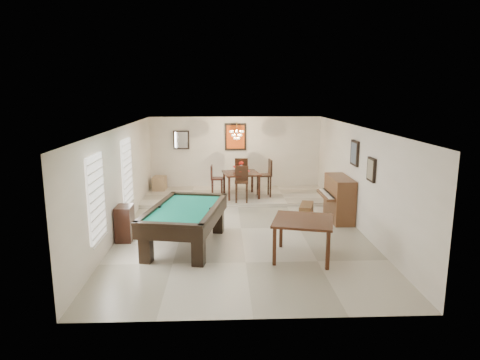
{
  "coord_description": "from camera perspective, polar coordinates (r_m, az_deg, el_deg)",
  "views": [
    {
      "loc": [
        -0.45,
        -10.53,
        3.46
      ],
      "look_at": [
        0.0,
        0.6,
        1.15
      ],
      "focal_mm": 32.0,
      "sensor_mm": 36.0,
      "label": 1
    }
  ],
  "objects": [
    {
      "name": "dining_chair_north",
      "position": [
        14.54,
        0.21,
        0.77
      ],
      "size": [
        0.46,
        0.46,
        1.16
      ],
      "primitive_type": null,
      "rotation": [
        0.0,
        0.0,
        3.06
      ],
      "color": "black",
      "rests_on": "dining_step"
    },
    {
      "name": "wall_right",
      "position": [
        11.29,
        15.53,
        0.25
      ],
      "size": [
        0.04,
        9.0,
        2.6
      ],
      "primitive_type": "cube",
      "color": "silver",
      "rests_on": "ground_plane"
    },
    {
      "name": "dining_step",
      "position": [
        14.2,
        -0.43,
        -2.14
      ],
      "size": [
        6.0,
        2.5,
        0.12
      ],
      "primitive_type": "cube",
      "color": "beige",
      "rests_on": "ground_plane"
    },
    {
      "name": "dining_table",
      "position": [
        13.81,
        0.15,
        -0.35
      ],
      "size": [
        1.26,
        1.26,
        0.91
      ],
      "primitive_type": null,
      "rotation": [
        0.0,
        0.0,
        0.16
      ],
      "color": "black",
      "rests_on": "dining_step"
    },
    {
      "name": "chandelier",
      "position": [
        13.79,
        -0.44,
        6.47
      ],
      "size": [
        0.44,
        0.44,
        0.6
      ],
      "primitive_type": null,
      "color": "#FFE5B2",
      "rests_on": "ceiling"
    },
    {
      "name": "right_picture_upper",
      "position": [
        11.46,
        15.05,
        3.49
      ],
      "size": [
        0.06,
        0.55,
        0.65
      ],
      "primitive_type": "cube",
      "color": "slate",
      "rests_on": "wall_right"
    },
    {
      "name": "square_table",
      "position": [
        9.18,
        8.37,
        -7.74
      ],
      "size": [
        1.49,
        1.49,
        0.84
      ],
      "primitive_type": null,
      "rotation": [
        0.0,
        0.0,
        -0.26
      ],
      "color": "#34190D",
      "rests_on": "ground_plane"
    },
    {
      "name": "wall_front",
      "position": [
        6.42,
        1.87,
        -7.94
      ],
      "size": [
        6.0,
        0.04,
        2.6
      ],
      "primitive_type": "cube",
      "color": "silver",
      "rests_on": "ground_plane"
    },
    {
      "name": "ground_plane",
      "position": [
        11.09,
        0.13,
        -6.51
      ],
      "size": [
        6.0,
        9.0,
        0.02
      ],
      "primitive_type": "cube",
      "color": "beige"
    },
    {
      "name": "ceiling",
      "position": [
        10.57,
        0.13,
        7.05
      ],
      "size": [
        6.0,
        9.0,
        0.04
      ],
      "primitive_type": "cube",
      "color": "white",
      "rests_on": "wall_back"
    },
    {
      "name": "window_left_rear",
      "position": [
        11.59,
        -14.83,
        1.09
      ],
      "size": [
        0.06,
        1.0,
        1.7
      ],
      "primitive_type": "cube",
      "color": "white",
      "rests_on": "wall_left"
    },
    {
      "name": "upright_piano",
      "position": [
        11.96,
        12.45,
        -2.42
      ],
      "size": [
        0.8,
        1.43,
        1.19
      ],
      "primitive_type": null,
      "color": "brown",
      "rests_on": "ground_plane"
    },
    {
      "name": "back_mirror",
      "position": [
        15.15,
        -7.83,
        5.32
      ],
      "size": [
        0.55,
        0.06,
        0.65
      ],
      "primitive_type": "cube",
      "color": "white",
      "rests_on": "wall_back"
    },
    {
      "name": "wall_back",
      "position": [
        15.19,
        -0.6,
        3.54
      ],
      "size": [
        6.0,
        0.04,
        2.6
      ],
      "primitive_type": "cube",
      "color": "silver",
      "rests_on": "ground_plane"
    },
    {
      "name": "piano_bench",
      "position": [
        11.85,
        8.82,
        -4.26
      ],
      "size": [
        0.54,
        0.87,
        0.45
      ],
      "primitive_type": "cube",
      "rotation": [
        0.0,
        0.0,
        -0.29
      ],
      "color": "brown",
      "rests_on": "ground_plane"
    },
    {
      "name": "dining_chair_west",
      "position": [
        13.79,
        -3.08,
        -0.13
      ],
      "size": [
        0.39,
        0.39,
        1.02
      ],
      "primitive_type": null,
      "rotation": [
        0.0,
        0.0,
        1.54
      ],
      "color": "black",
      "rests_on": "dining_step"
    },
    {
      "name": "apothecary_chest",
      "position": [
        10.48,
        -15.12,
        -5.58
      ],
      "size": [
        0.37,
        0.56,
        0.83
      ],
      "primitive_type": "cube",
      "color": "black",
      "rests_on": "ground_plane"
    },
    {
      "name": "pool_table",
      "position": [
        9.83,
        -7.27,
        -6.26
      ],
      "size": [
        1.9,
        2.87,
        0.88
      ],
      "primitive_type": null,
      "rotation": [
        0.0,
        0.0,
        -0.18
      ],
      "color": "black",
      "rests_on": "ground_plane"
    },
    {
      "name": "flower_vase",
      "position": [
        13.7,
        0.15,
        2.01
      ],
      "size": [
        0.17,
        0.17,
        0.25
      ],
      "primitive_type": null,
      "rotation": [
        0.0,
        0.0,
        -0.17
      ],
      "color": "#A8190E",
      "rests_on": "dining_table"
    },
    {
      "name": "corner_bench",
      "position": [
        15.02,
        -10.68,
        -0.42
      ],
      "size": [
        0.45,
        0.55,
        0.47
      ],
      "primitive_type": "cube",
      "rotation": [
        0.0,
        0.0,
        -0.07
      ],
      "color": "tan",
      "rests_on": "dining_step"
    },
    {
      "name": "back_painting",
      "position": [
        15.08,
        -0.6,
        5.78
      ],
      "size": [
        0.75,
        0.06,
        0.95
      ],
      "primitive_type": "cube",
      "color": "#D84C14",
      "rests_on": "wall_back"
    },
    {
      "name": "window_left_front",
      "position": [
        8.94,
        -18.63,
        -2.23
      ],
      "size": [
        0.06,
        1.0,
        1.7
      ],
      "primitive_type": "cube",
      "color": "white",
      "rests_on": "wall_left"
    },
    {
      "name": "wall_left",
      "position": [
        11.05,
        -15.62,
        0.0
      ],
      "size": [
        0.04,
        9.0,
        2.6
      ],
      "primitive_type": "cube",
      "color": "silver",
      "rests_on": "ground_plane"
    },
    {
      "name": "right_picture_lower",
      "position": [
        10.27,
        17.12,
        1.33
      ],
      "size": [
        0.06,
        0.45,
        0.55
      ],
      "primitive_type": "cube",
      "color": "gray",
      "rests_on": "wall_right"
    },
    {
      "name": "dining_chair_east",
      "position": [
        13.82,
        3.22,
        0.27
      ],
      "size": [
        0.48,
        0.48,
        1.2
      ],
      "primitive_type": null,
      "rotation": [
        0.0,
        0.0,
        -1.48
      ],
      "color": "black",
      "rests_on": "dining_step"
    },
    {
      "name": "dining_chair_south",
      "position": [
        13.09,
        0.22,
        -0.6
      ],
      "size": [
        0.43,
        0.43,
        1.09
      ],
      "primitive_type": null,
      "rotation": [
        0.0,
        0.0,
        -0.07
      ],
      "color": "black",
      "rests_on": "dining_step"
    }
  ]
}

